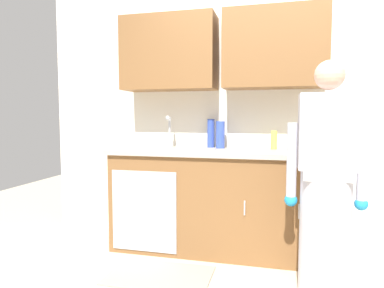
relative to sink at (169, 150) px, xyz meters
The scene contains 12 objects.
kitchen_wall_with_uppers 1.07m from the sink, 18.21° to the left, with size 4.80×0.44×2.70m.
counter_cabinet 0.66m from the sink, ahead, with size 1.90×0.62×0.90m.
countertop 0.46m from the sink, ahead, with size 1.96×0.66×0.04m, color #A8A093.
sink is the anchor object (origin of this frame).
person_at_sink 1.49m from the sink, 25.05° to the right, with size 0.55×0.34×1.62m.
floor_mat 1.14m from the sink, 79.13° to the right, with size 0.80×0.50×0.01m, color gray.
bottle_soap 0.99m from the sink, ahead, with size 0.06×0.06×0.17m, color #D8D14C.
bottle_water_short 0.45m from the sink, 31.65° to the left, with size 0.07×0.07×0.28m, color #334CB2.
bottle_cleaner_spray 0.51m from the sink, 17.62° to the left, with size 0.08×0.08×0.26m, color #334CB2.
cup_by_sink 1.30m from the sink, ahead, with size 0.08×0.08×0.09m, color #B24C47.
knife_on_counter 0.34m from the sink, ahead, with size 0.24×0.02×0.01m, color silver.
sponge 1.36m from the sink, ahead, with size 0.11×0.07×0.03m, color #4CBF4C.
Camera 1 is at (-0.02, -2.38, 1.24)m, focal length 31.92 mm.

